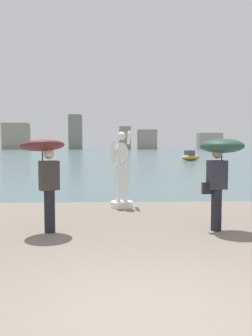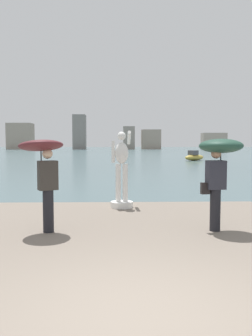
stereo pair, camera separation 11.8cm
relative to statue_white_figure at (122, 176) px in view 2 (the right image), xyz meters
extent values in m
plane|color=#4C666B|center=(0.12, 33.72, -1.30)|extent=(400.00, 400.00, 0.00)
cube|color=slate|center=(0.12, -4.19, -1.10)|extent=(7.98, 10.19, 0.40)
cylinder|color=white|center=(0.00, -0.01, -0.82)|extent=(0.64, 0.64, 0.17)
cylinder|color=white|center=(-0.10, -0.01, -0.19)|extent=(0.15, 0.15, 1.09)
cylinder|color=white|center=(0.10, -0.01, -0.19)|extent=(0.15, 0.15, 1.09)
ellipsoid|color=white|center=(0.00, -0.01, 0.66)|extent=(0.38, 0.26, 0.61)
sphere|color=white|center=(0.00, -0.01, 1.14)|extent=(0.24, 0.24, 0.24)
cylinder|color=white|center=(-0.24, -0.01, 0.69)|extent=(0.10, 0.10, 0.62)
cylinder|color=white|center=(0.22, 0.26, 1.10)|extent=(0.10, 0.59, 0.40)
cylinder|color=black|center=(-1.56, -2.75, -0.46)|extent=(0.22, 0.22, 0.88)
cube|color=#38332D|center=(-1.56, -2.75, 0.28)|extent=(0.45, 0.38, 0.60)
sphere|color=beige|center=(-1.56, -2.75, 0.72)|extent=(0.21, 0.21, 0.21)
cylinder|color=#262626|center=(-1.69, -2.77, 0.58)|extent=(0.02, 0.02, 0.51)
ellipsoid|color=#5B2328|center=(-1.69, -2.77, 0.88)|extent=(1.21, 1.22, 0.33)
cylinder|color=black|center=(1.92, -2.74, -0.46)|extent=(0.22, 0.22, 0.88)
cube|color=#2D2D38|center=(1.92, -2.74, 0.28)|extent=(0.41, 0.29, 0.60)
sphere|color=#A87A5B|center=(1.92, -2.74, 0.72)|extent=(0.21, 0.21, 0.21)
cylinder|color=#262626|center=(2.03, -2.68, 0.56)|extent=(0.02, 0.02, 0.48)
ellipsoid|color=#234738|center=(2.03, -2.68, 0.88)|extent=(1.03, 1.03, 0.31)
cube|color=black|center=(1.70, -2.75, 0.00)|extent=(0.19, 0.12, 0.24)
ellipsoid|color=#B2993D|center=(10.26, 35.99, -0.90)|extent=(3.60, 3.31, 0.80)
cube|color=#4C4C51|center=(10.06, 35.82, -0.25)|extent=(1.46, 1.45, 0.60)
cube|color=gray|center=(-38.91, 131.89, 3.94)|extent=(9.77, 7.07, 10.50)
cube|color=gray|center=(-15.02, 131.37, 5.62)|extent=(5.01, 6.46, 13.86)
cube|color=gray|center=(4.97, 130.71, 3.29)|extent=(4.56, 5.79, 9.20)
cube|color=gray|center=(14.23, 133.68, 2.71)|extent=(7.71, 6.87, 8.04)
cube|color=#A89989|center=(40.21, 132.54, 2.04)|extent=(9.84, 4.99, 6.70)
camera|label=1|loc=(-0.27, -9.86, 0.92)|focal=37.05mm
camera|label=2|loc=(-0.15, -9.86, 0.92)|focal=37.05mm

